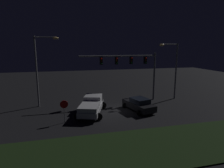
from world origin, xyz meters
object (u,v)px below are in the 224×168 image
traffic_signal_gantry (131,64)px  car_sedan (139,104)px  street_lamp_left (41,63)px  street_lamp_right (173,64)px  stop_sign (64,107)px  pickup_truck (92,105)px

traffic_signal_gantry → car_sedan: bearing=-96.3°
traffic_signal_gantry → street_lamp_left: (-11.27, 0.39, 0.32)m
traffic_signal_gantry → street_lamp_right: size_ratio=1.33×
car_sedan → stop_sign: 8.54m
car_sedan → stop_sign: stop_sign is taller
street_lamp_right → street_lamp_left: bearing=177.7°
street_lamp_left → stop_sign: bearing=-68.0°
car_sedan → street_lamp_right: street_lamp_right is taller
street_lamp_left → stop_sign: street_lamp_left is taller
pickup_truck → street_lamp_right: bearing=-55.7°
pickup_truck → car_sedan: bearing=-75.6°
pickup_truck → street_lamp_left: street_lamp_left is taller
traffic_signal_gantry → street_lamp_left: 11.28m
pickup_truck → street_lamp_right: 12.83m
pickup_truck → stop_sign: 3.63m
pickup_truck → street_lamp_left: 8.08m
traffic_signal_gantry → stop_sign: traffic_signal_gantry is taller
car_sedan → traffic_signal_gantry: bearing=-19.7°
street_lamp_right → stop_sign: bearing=-159.5°
stop_sign → street_lamp_right: bearing=20.5°
street_lamp_left → stop_sign: (2.50, -6.17, -3.79)m
car_sedan → street_lamp_left: 12.58m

